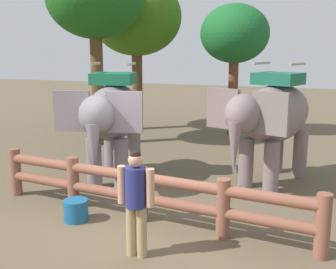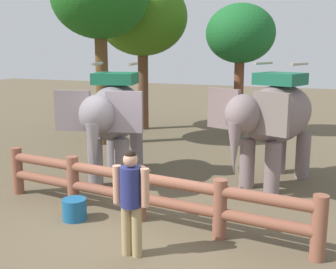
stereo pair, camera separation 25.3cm
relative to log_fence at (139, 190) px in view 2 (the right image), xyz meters
name	(u,v)px [view 2 (the right image)]	position (x,y,z in m)	size (l,w,h in m)	color
ground_plane	(134,225)	(0.00, -0.24, -0.60)	(60.00, 60.00, 0.00)	brown
log_fence	(139,190)	(0.00, 0.00, 0.00)	(6.67, 0.93, 1.05)	brown
elephant_near_left	(114,115)	(-1.69, 2.07, 1.01)	(2.19, 3.44, 2.88)	slate
elephant_center	(274,117)	(1.95, 3.16, 1.03)	(2.40, 3.46, 2.90)	slate
tourist_woman_in_black	(131,196)	(0.50, -1.30, 0.38)	(0.61, 0.34, 1.71)	tan
tree_far_left	(142,18)	(-3.99, 8.48, 3.76)	(3.50, 3.50, 5.90)	brown
tree_far_right	(240,35)	(-0.18, 8.74, 3.08)	(2.51, 2.51, 4.81)	brown
feed_bucket	(75,209)	(-1.16, -0.44, -0.40)	(0.46, 0.46, 0.41)	#19598C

